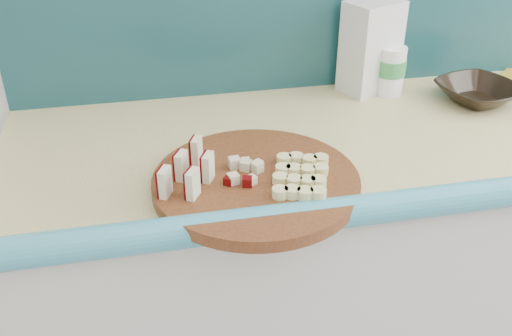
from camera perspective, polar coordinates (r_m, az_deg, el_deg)
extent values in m
cube|color=beige|center=(1.72, 17.97, -9.62)|extent=(2.20, 0.60, 0.88)
cube|color=#D6C67D|center=(1.48, 20.80, 3.99)|extent=(2.20, 0.60, 0.03)
cylinder|color=#431D0E|center=(1.11, 0.00, -1.44)|extent=(0.51, 0.51, 0.03)
cube|color=beige|center=(1.04, -9.07, -1.42)|extent=(0.02, 0.04, 0.06)
cube|color=#470505|center=(1.05, -9.55, -1.39)|extent=(0.01, 0.03, 0.06)
cube|color=beige|center=(1.09, -7.43, 0.22)|extent=(0.02, 0.04, 0.06)
cube|color=#470505|center=(1.09, -7.90, 0.24)|extent=(0.01, 0.03, 0.06)
cube|color=beige|center=(1.14, -5.93, 1.72)|extent=(0.02, 0.04, 0.06)
cube|color=#470505|center=(1.14, -6.38, 1.74)|extent=(0.01, 0.03, 0.06)
cube|color=beige|center=(1.03, -6.32, -1.59)|extent=(0.02, 0.04, 0.06)
cube|color=#470505|center=(1.04, -6.81, -1.56)|extent=(0.01, 0.03, 0.06)
cube|color=beige|center=(1.08, -4.79, 0.07)|extent=(0.02, 0.04, 0.06)
cube|color=#470505|center=(1.08, -5.26, 0.09)|extent=(0.01, 0.03, 0.06)
cube|color=beige|center=(1.10, -0.81, -0.40)|extent=(0.02, 0.02, 0.02)
cube|color=beige|center=(1.10, -0.54, -0.13)|extent=(0.02, 0.02, 0.02)
cube|color=#470505|center=(1.12, -0.88, 0.25)|extent=(0.02, 0.02, 0.02)
cube|color=beige|center=(1.11, -1.46, -0.12)|extent=(0.02, 0.02, 0.02)
cube|color=beige|center=(1.10, -2.10, -0.15)|extent=(0.02, 0.02, 0.02)
cube|color=beige|center=(1.09, -2.59, -0.54)|extent=(0.02, 0.02, 0.02)
cube|color=beige|center=(1.09, -1.65, -0.65)|extent=(0.02, 0.02, 0.02)
cube|color=beige|center=(1.08, -1.20, -0.93)|extent=(0.02, 0.02, 0.02)
cube|color=#470505|center=(1.08, -0.24, -0.94)|extent=(0.02, 0.02, 0.02)
cylinder|color=#D6CE83|center=(1.04, 2.39, -2.38)|extent=(0.03, 0.03, 0.02)
cylinder|color=#D6CE83|center=(1.04, 3.72, -2.46)|extent=(0.03, 0.03, 0.02)
cylinder|color=#D6CE83|center=(1.04, 5.04, -2.53)|extent=(0.03, 0.03, 0.02)
cylinder|color=#D6CE83|center=(1.04, 6.37, -2.61)|extent=(0.03, 0.03, 0.02)
cylinder|color=#D6CE83|center=(1.07, 2.55, -1.20)|extent=(0.03, 0.03, 0.02)
cylinder|color=#D6CE83|center=(1.07, 3.83, -1.28)|extent=(0.03, 0.03, 0.02)
cylinder|color=#D6CE83|center=(1.07, 5.12, -1.35)|extent=(0.03, 0.03, 0.02)
cylinder|color=#D6CE83|center=(1.07, 6.41, -1.42)|extent=(0.03, 0.03, 0.02)
cylinder|color=#D6CE83|center=(1.11, 2.70, -0.10)|extent=(0.03, 0.03, 0.02)
cylinder|color=#D6CE83|center=(1.11, 3.94, -0.17)|extent=(0.03, 0.03, 0.02)
cylinder|color=#D6CE83|center=(1.11, 5.19, -0.24)|extent=(0.03, 0.03, 0.02)
cylinder|color=#D6CE83|center=(1.11, 6.43, -0.31)|extent=(0.03, 0.03, 0.02)
cylinder|color=#D6CE83|center=(1.14, 2.84, 0.94)|extent=(0.03, 0.03, 0.02)
cylinder|color=#D6CE83|center=(1.14, 4.05, 0.87)|extent=(0.03, 0.03, 0.02)
cylinder|color=#D6CE83|center=(1.14, 5.25, 0.80)|extent=(0.03, 0.03, 0.02)
cylinder|color=#D6CE83|center=(1.14, 6.46, 0.73)|extent=(0.03, 0.03, 0.02)
imported|color=black|center=(1.57, 21.31, 7.03)|extent=(0.24, 0.24, 0.05)
cube|color=silver|center=(1.53, 11.40, 11.78)|extent=(0.16, 0.14, 0.24)
cylinder|color=white|center=(1.53, 13.27, 9.47)|extent=(0.07, 0.07, 0.13)
cylinder|color=#349047|center=(1.53, 13.32, 9.83)|extent=(0.08, 0.08, 0.04)
cube|color=gold|center=(1.78, 23.91, 8.53)|extent=(0.15, 0.13, 0.01)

